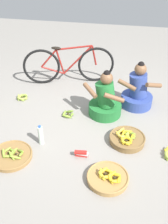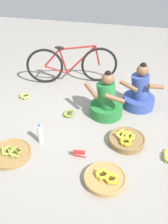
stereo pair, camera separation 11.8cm
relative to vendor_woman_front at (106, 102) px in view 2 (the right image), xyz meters
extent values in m
plane|color=gray|center=(-0.25, -0.30, -0.25)|extent=(10.00, 10.00, 0.00)
cylinder|color=#237233|center=(0.00, 0.00, -0.16)|extent=(0.52, 0.52, 0.18)
cylinder|color=#237233|center=(0.00, 0.00, 0.12)|extent=(0.43, 0.39, 0.43)
sphere|color=brown|center=(0.00, 0.00, 0.40)|extent=(0.19, 0.19, 0.19)
sphere|color=black|center=(0.00, 0.00, 0.48)|extent=(0.10, 0.10, 0.10)
cylinder|color=brown|center=(-0.23, -0.05, 0.20)|extent=(0.27, 0.27, 0.16)
cylinder|color=brown|center=(0.14, -0.20, 0.20)|extent=(0.31, 0.10, 0.16)
cylinder|color=#334793|center=(0.49, 0.36, -0.16)|extent=(0.52, 0.52, 0.18)
cylinder|color=#334793|center=(0.49, 0.36, 0.13)|extent=(0.36, 0.33, 0.43)
sphere|color=brown|center=(0.49, 0.36, 0.42)|extent=(0.19, 0.19, 0.19)
sphere|color=black|center=(0.49, 0.36, 0.49)|extent=(0.10, 0.10, 0.10)
cylinder|color=brown|center=(0.31, 0.19, 0.21)|extent=(0.31, 0.16, 0.16)
cylinder|color=brown|center=(0.72, 0.26, 0.21)|extent=(0.29, 0.24, 0.16)
torus|color=black|center=(-1.29, 0.79, 0.10)|extent=(0.67, 0.23, 0.68)
torus|color=black|center=(-0.31, 1.07, 0.10)|extent=(0.67, 0.23, 0.68)
cylinder|color=maroon|center=(-0.64, 0.98, 0.21)|extent=(0.54, 0.18, 0.55)
cylinder|color=maroon|center=(-0.95, 0.89, 0.18)|extent=(0.15, 0.07, 0.49)
cylinder|color=maroon|center=(-0.70, 0.96, 0.45)|extent=(0.64, 0.21, 0.08)
cylinder|color=maroon|center=(-1.09, 0.85, 0.02)|extent=(0.41, 0.15, 0.18)
cylinder|color=maroon|center=(-1.15, 0.83, 0.26)|extent=(0.31, 0.12, 0.35)
cylinder|color=maroon|center=(-0.34, 1.06, 0.28)|extent=(0.12, 0.06, 0.38)
ellipsoid|color=black|center=(-1.01, 0.87, 0.45)|extent=(0.18, 0.08, 0.05)
cylinder|color=#A87F47|center=(0.20, -1.35, -0.21)|extent=(0.49, 0.49, 0.07)
torus|color=#A87F47|center=(0.20, -1.35, -0.18)|extent=(0.50, 0.50, 0.02)
ellipsoid|color=gold|center=(0.33, -1.39, -0.15)|extent=(0.07, 0.13, 0.07)
ellipsoid|color=gold|center=(0.29, -1.32, -0.15)|extent=(0.13, 0.06, 0.06)
ellipsoid|color=gold|center=(0.24, -1.34, -0.15)|extent=(0.12, 0.12, 0.08)
ellipsoid|color=gold|center=(0.24, -1.41, -0.15)|extent=(0.11, 0.13, 0.08)
ellipsoid|color=gold|center=(0.30, -1.43, -0.15)|extent=(0.13, 0.09, 0.08)
sphere|color=#382D19|center=(0.28, -1.38, -0.15)|extent=(0.04, 0.04, 0.04)
ellipsoid|color=yellow|center=(0.23, -1.34, -0.14)|extent=(0.06, 0.14, 0.09)
ellipsoid|color=yellow|center=(0.20, -1.29, -0.15)|extent=(0.13, 0.11, 0.08)
ellipsoid|color=yellow|center=(0.13, -1.29, -0.15)|extent=(0.13, 0.11, 0.07)
ellipsoid|color=yellow|center=(0.11, -1.34, -0.14)|extent=(0.05, 0.14, 0.09)
ellipsoid|color=yellow|center=(0.13, -1.38, -0.15)|extent=(0.12, 0.12, 0.08)
ellipsoid|color=yellow|center=(0.20, -1.39, -0.14)|extent=(0.13, 0.10, 0.09)
sphere|color=#382D19|center=(0.17, -1.34, -0.15)|extent=(0.03, 0.03, 0.03)
cylinder|color=olive|center=(-1.08, -1.20, -0.22)|extent=(0.54, 0.54, 0.05)
torus|color=olive|center=(-1.08, -1.20, -0.19)|extent=(0.55, 0.55, 0.02)
ellipsoid|color=#8CAD38|center=(-0.94, -1.20, -0.16)|extent=(0.04, 0.15, 0.09)
ellipsoid|color=#8CAD38|center=(-0.97, -1.14, -0.16)|extent=(0.14, 0.11, 0.09)
ellipsoid|color=#8CAD38|center=(-1.06, -1.17, -0.17)|extent=(0.10, 0.15, 0.06)
ellipsoid|color=#8CAD38|center=(-1.05, -1.25, -0.16)|extent=(0.13, 0.12, 0.09)
ellipsoid|color=#8CAD38|center=(-0.99, -1.26, -0.16)|extent=(0.15, 0.07, 0.08)
sphere|color=#382D19|center=(-1.00, -1.20, -0.17)|extent=(0.03, 0.03, 0.03)
ellipsoid|color=#8CAD38|center=(-1.05, -1.21, -0.16)|extent=(0.05, 0.14, 0.09)
ellipsoid|color=#8CAD38|center=(-1.08, -1.15, -0.17)|extent=(0.14, 0.10, 0.06)
ellipsoid|color=#8CAD38|center=(-1.16, -1.16, -0.17)|extent=(0.12, 0.13, 0.06)
ellipsoid|color=#8CAD38|center=(-1.17, -1.23, -0.16)|extent=(0.09, 0.14, 0.08)
ellipsoid|color=#8CAD38|center=(-1.09, -1.26, -0.17)|extent=(0.14, 0.08, 0.06)
sphere|color=#382D19|center=(-1.11, -1.20, -0.17)|extent=(0.03, 0.03, 0.03)
cylinder|color=brown|center=(0.39, -0.61, -0.20)|extent=(0.49, 0.49, 0.09)
torus|color=brown|center=(0.39, -0.61, -0.16)|extent=(0.50, 0.50, 0.02)
ellipsoid|color=#8CAD38|center=(0.48, -0.59, -0.14)|extent=(0.06, 0.12, 0.05)
ellipsoid|color=#8CAD38|center=(0.45, -0.55, -0.13)|extent=(0.12, 0.09, 0.06)
ellipsoid|color=#8CAD38|center=(0.38, -0.57, -0.13)|extent=(0.09, 0.12, 0.07)
ellipsoid|color=#8CAD38|center=(0.38, -0.62, -0.13)|extent=(0.08, 0.12, 0.06)
ellipsoid|color=#8CAD38|center=(0.44, -0.65, -0.14)|extent=(0.12, 0.06, 0.05)
sphere|color=#382D19|center=(0.43, -0.60, -0.13)|extent=(0.03, 0.03, 0.03)
ellipsoid|color=gold|center=(0.46, -0.61, -0.13)|extent=(0.07, 0.15, 0.08)
ellipsoid|color=gold|center=(0.38, -0.54, -0.13)|extent=(0.15, 0.06, 0.06)
ellipsoid|color=gold|center=(0.33, -0.59, -0.13)|extent=(0.06, 0.15, 0.07)
ellipsoid|color=gold|center=(0.39, -0.67, -0.13)|extent=(0.15, 0.04, 0.07)
sphere|color=#382D19|center=(0.39, -0.60, -0.13)|extent=(0.03, 0.03, 0.03)
ellipsoid|color=yellow|center=(0.39, -0.61, -0.13)|extent=(0.07, 0.16, 0.07)
ellipsoid|color=yellow|center=(0.35, -0.53, -0.12)|extent=(0.15, 0.09, 0.10)
ellipsoid|color=yellow|center=(0.28, -0.54, -0.12)|extent=(0.14, 0.12, 0.09)
ellipsoid|color=yellow|center=(0.28, -0.64, -0.12)|extent=(0.13, 0.13, 0.10)
ellipsoid|color=yellow|center=(0.35, -0.65, -0.12)|extent=(0.15, 0.10, 0.09)
sphere|color=#382D19|center=(0.32, -0.59, -0.13)|extent=(0.03, 0.03, 0.03)
ellipsoid|color=gold|center=(0.43, -0.71, -0.13)|extent=(0.06, 0.13, 0.07)
ellipsoid|color=gold|center=(0.41, -0.68, -0.13)|extent=(0.12, 0.10, 0.06)
ellipsoid|color=gold|center=(0.36, -0.67, -0.12)|extent=(0.13, 0.08, 0.09)
ellipsoid|color=gold|center=(0.33, -0.70, -0.13)|extent=(0.09, 0.13, 0.06)
ellipsoid|color=gold|center=(0.33, -0.74, -0.13)|extent=(0.07, 0.13, 0.08)
ellipsoid|color=gold|center=(0.37, -0.78, -0.13)|extent=(0.13, 0.05, 0.07)
ellipsoid|color=gold|center=(0.41, -0.77, -0.13)|extent=(0.12, 0.11, 0.08)
sphere|color=#382D19|center=(0.38, -0.72, -0.13)|extent=(0.03, 0.03, 0.03)
ellipsoid|color=#9EB747|center=(-1.41, 0.18, -0.22)|extent=(0.04, 0.15, 0.07)
ellipsoid|color=#9EB747|center=(-1.44, 0.24, -0.21)|extent=(0.15, 0.10, 0.09)
ellipsoid|color=#9EB747|center=(-1.48, 0.24, -0.21)|extent=(0.15, 0.07, 0.08)
ellipsoid|color=#9EB747|center=(-1.53, 0.21, -0.22)|extent=(0.10, 0.15, 0.07)
ellipsoid|color=#9EB747|center=(-1.53, 0.16, -0.21)|extent=(0.08, 0.15, 0.10)
ellipsoid|color=#9EB747|center=(-1.47, 0.12, -0.21)|extent=(0.15, 0.05, 0.09)
ellipsoid|color=#9EB747|center=(-1.42, 0.14, -0.21)|extent=(0.13, 0.13, 0.08)
sphere|color=#382D19|center=(-1.47, 0.18, -0.22)|extent=(0.03, 0.03, 0.03)
ellipsoid|color=olive|center=(-0.50, -0.16, -0.21)|extent=(0.05, 0.15, 0.08)
ellipsoid|color=olive|center=(-0.55, -0.09, -0.21)|extent=(0.15, 0.07, 0.10)
ellipsoid|color=olive|center=(-0.63, -0.15, -0.22)|extent=(0.06, 0.15, 0.06)
ellipsoid|color=olive|center=(-0.56, -0.22, -0.22)|extent=(0.15, 0.05, 0.07)
sphere|color=#382D19|center=(-0.57, -0.15, -0.22)|extent=(0.04, 0.04, 0.04)
ellipsoid|color=#9EB747|center=(0.91, -0.81, -0.21)|extent=(0.07, 0.15, 0.08)
ellipsoid|color=#9EB747|center=(0.91, -0.84, -0.21)|extent=(0.07, 0.15, 0.09)
ellipsoid|color=yellow|center=(0.92, -0.73, -0.22)|extent=(0.08, 0.16, 0.07)
ellipsoid|color=yellow|center=(0.93, -0.78, -0.22)|extent=(0.11, 0.15, 0.07)
cylinder|color=silver|center=(-0.78, -0.86, -0.10)|extent=(0.07, 0.07, 0.29)
cylinder|color=#2D59B7|center=(-0.78, -0.86, 0.05)|extent=(0.04, 0.04, 0.02)
cube|color=red|center=(-0.18, -1.00, -0.23)|extent=(0.16, 0.05, 0.03)
cube|color=white|center=(-0.18, -1.00, -0.20)|extent=(0.16, 0.06, 0.03)
cube|color=red|center=(-0.19, -1.02, -0.17)|extent=(0.16, 0.07, 0.03)
camera|label=1|loc=(0.31, -3.45, 2.25)|focal=42.23mm
camera|label=2|loc=(0.42, -3.43, 2.25)|focal=42.23mm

